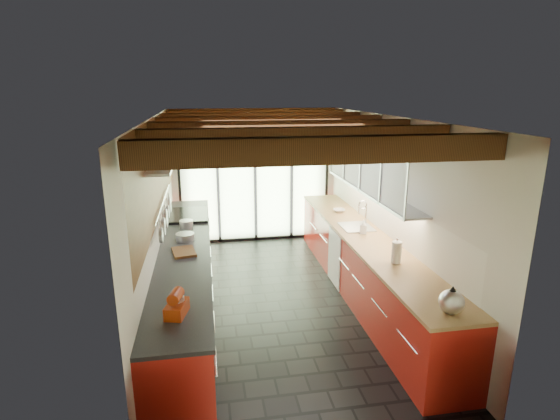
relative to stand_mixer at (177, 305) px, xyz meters
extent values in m
plane|color=black|center=(1.27, 1.85, -1.02)|extent=(5.50, 5.50, 0.00)
plane|color=silver|center=(1.27, 4.60, 0.28)|extent=(3.20, 0.00, 3.20)
plane|color=silver|center=(1.27, -0.90, 0.28)|extent=(3.20, 0.00, 3.20)
plane|color=silver|center=(-0.33, 1.85, 0.28)|extent=(0.00, 5.50, 5.50)
plane|color=silver|center=(2.87, 1.85, 0.28)|extent=(0.00, 5.50, 5.50)
plane|color=#472814|center=(1.27, 1.85, 1.58)|extent=(5.50, 5.50, 0.00)
cube|color=#593316|center=(1.27, -0.40, 1.46)|extent=(3.14, 0.14, 0.22)
cube|color=#593316|center=(1.27, 0.50, 1.46)|extent=(3.14, 0.14, 0.22)
cube|color=#593316|center=(1.27, 1.40, 1.46)|extent=(3.14, 0.14, 0.22)
cube|color=#593316|center=(1.27, 2.30, 1.46)|extent=(3.14, 0.14, 0.22)
cube|color=#593316|center=(1.27, 3.20, 1.46)|extent=(3.14, 0.14, 0.22)
cube|color=#593316|center=(1.27, 4.10, 1.46)|extent=(3.14, 0.14, 0.22)
cube|color=brown|center=(1.27, 4.56, 1.33)|extent=(3.14, 0.06, 0.50)
plane|color=brown|center=(-0.30, 2.05, 0.95)|extent=(0.00, 4.90, 4.90)
plane|color=#C6EAAD|center=(1.27, 4.59, 0.05)|extent=(2.90, 0.00, 2.90)
cube|color=black|center=(-0.18, 4.57, 0.05)|extent=(0.05, 0.04, 2.15)
cube|color=black|center=(2.72, 4.57, 0.05)|extent=(0.05, 0.04, 2.15)
cube|color=black|center=(1.27, 4.54, 0.05)|extent=(0.06, 0.05, 2.15)
cube|color=black|center=(1.27, 4.54, 1.13)|extent=(2.90, 0.05, 0.06)
cylinder|color=#AE0E0D|center=(1.27, 4.52, 1.33)|extent=(0.34, 0.04, 0.34)
cylinder|color=beige|center=(1.27, 4.50, 1.33)|extent=(0.28, 0.02, 0.28)
cube|color=red|center=(-0.01, 1.85, -0.58)|extent=(0.65, 5.00, 0.88)
cube|color=black|center=(-0.01, 1.85, -0.12)|extent=(0.68, 5.00, 0.04)
cube|color=silver|center=(-0.01, 3.30, -0.58)|extent=(0.66, 0.90, 0.90)
cube|color=black|center=(-0.01, 3.30, -0.09)|extent=(0.65, 0.90, 0.06)
cube|color=red|center=(2.54, 1.85, -0.58)|extent=(0.65, 5.00, 0.88)
cube|color=#AA8252|center=(2.54, 1.85, -0.12)|extent=(0.68, 5.00, 0.04)
cube|color=white|center=(2.21, 2.25, -0.58)|extent=(0.02, 0.60, 0.84)
cube|color=silver|center=(2.54, 2.25, -0.10)|extent=(0.45, 0.52, 0.02)
cylinder|color=silver|center=(2.69, 2.25, 0.08)|extent=(0.02, 0.02, 0.34)
torus|color=silver|center=(2.63, 2.25, 0.25)|extent=(0.14, 0.02, 0.14)
plane|color=silver|center=(2.53, 2.15, 0.83)|extent=(0.00, 3.00, 3.00)
cube|color=#9EA0A5|center=(2.70, 2.15, 0.49)|extent=(0.34, 3.00, 0.03)
cube|color=#9EA0A5|center=(2.70, 2.15, 1.16)|extent=(0.34, 3.00, 0.03)
cylinder|color=silver|center=(-0.27, 2.15, 0.45)|extent=(0.02, 2.20, 0.02)
cube|color=silver|center=(-0.18, 2.05, 1.08)|extent=(0.28, 2.60, 0.03)
cylinder|color=silver|center=(-0.23, 1.25, 0.27)|extent=(0.04, 0.18, 0.18)
cylinder|color=silver|center=(-0.23, 1.60, 0.27)|extent=(0.04, 0.22, 0.22)
cylinder|color=silver|center=(-0.23, 1.95, 0.27)|extent=(0.04, 0.26, 0.26)
cylinder|color=silver|center=(-0.23, 2.30, 0.27)|extent=(0.04, 0.18, 0.18)
cylinder|color=silver|center=(-0.23, 2.65, 0.27)|extent=(0.04, 0.22, 0.22)
cube|color=#B1350E|center=(0.00, -0.01, -0.04)|extent=(0.23, 0.32, 0.12)
cylinder|color=#B1350E|center=(0.00, -0.03, 0.10)|extent=(0.16, 0.21, 0.11)
cylinder|color=silver|center=(0.00, 0.04, 0.00)|extent=(0.17, 0.17, 0.12)
cylinder|color=silver|center=(0.00, 2.63, -0.04)|extent=(0.24, 0.24, 0.13)
cylinder|color=silver|center=(0.00, 2.10, -0.05)|extent=(0.32, 0.32, 0.10)
cube|color=brown|center=(0.00, 1.60, -0.09)|extent=(0.34, 0.43, 0.03)
sphere|color=silver|center=(2.54, -0.40, 0.02)|extent=(0.30, 0.30, 0.24)
cone|color=black|center=(2.54, -0.40, 0.15)|extent=(0.11, 0.11, 0.06)
cylinder|color=silver|center=(2.54, -0.27, 0.03)|extent=(0.05, 0.09, 0.05)
cylinder|color=white|center=(2.54, 0.82, 0.03)|extent=(0.15, 0.15, 0.27)
cylinder|color=silver|center=(2.54, 0.82, 0.20)|extent=(0.03, 0.03, 0.05)
imported|color=silver|center=(2.54, 1.96, 0.00)|extent=(0.12, 0.12, 0.21)
imported|color=silver|center=(2.54, 3.13, -0.08)|extent=(0.22, 0.22, 0.05)
camera|label=1|loc=(0.32, -3.77, 1.93)|focal=28.00mm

